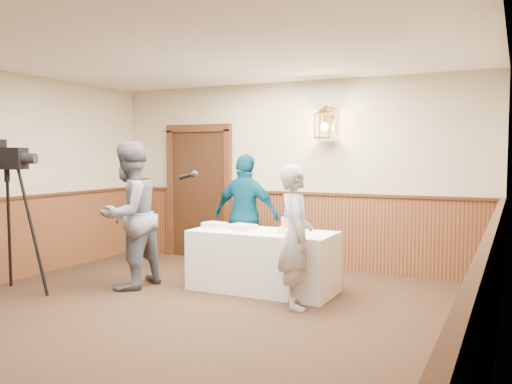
# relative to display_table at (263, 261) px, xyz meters

# --- Properties ---
(ground) EXTENTS (7.00, 7.00, 0.00)m
(ground) POSITION_rel_display_table_xyz_m (-0.29, -1.90, -0.38)
(ground) COLOR #301E12
(ground) RESTS_ON ground
(room_shell) EXTENTS (6.02, 7.02, 2.81)m
(room_shell) POSITION_rel_display_table_xyz_m (-0.35, -1.45, 1.15)
(room_shell) COLOR #B8A98A
(room_shell) RESTS_ON ground
(display_table) EXTENTS (1.80, 0.80, 0.75)m
(display_table) POSITION_rel_display_table_xyz_m (0.00, 0.00, 0.00)
(display_table) COLOR white
(display_table) RESTS_ON ground
(tiered_cake) EXTENTS (0.34, 0.34, 0.28)m
(tiered_cake) POSITION_rel_display_table_xyz_m (0.34, 0.07, 0.49)
(tiered_cake) COLOR #F0EBB5
(tiered_cake) RESTS_ON display_table
(sheet_cake_yellow) EXTENTS (0.37, 0.31, 0.07)m
(sheet_cake_yellow) POSITION_rel_display_table_xyz_m (-0.29, -0.00, 0.41)
(sheet_cake_yellow) COLOR #F9DB94
(sheet_cake_yellow) RESTS_ON display_table
(sheet_cake_green) EXTENTS (0.33, 0.28, 0.07)m
(sheet_cake_green) POSITION_rel_display_table_xyz_m (-0.72, 0.04, 0.41)
(sheet_cake_green) COLOR #AED194
(sheet_cake_green) RESTS_ON display_table
(interviewer) EXTENTS (1.53, 0.94, 1.87)m
(interviewer) POSITION_rel_display_table_xyz_m (-1.59, -0.62, 0.56)
(interviewer) COLOR #565A61
(interviewer) RESTS_ON ground
(baker) EXTENTS (0.61, 0.69, 1.59)m
(baker) POSITION_rel_display_table_xyz_m (0.64, -0.52, 0.42)
(baker) COLOR #9E9DA3
(baker) RESTS_ON ground
(assistant_p) EXTENTS (1.03, 0.48, 1.71)m
(assistant_p) POSITION_rel_display_table_xyz_m (-0.55, 0.62, 0.48)
(assistant_p) COLOR #063950
(assistant_p) RESTS_ON ground
(tv_camera_rig) EXTENTS (0.70, 0.65, 1.78)m
(tv_camera_rig) POSITION_rel_display_table_xyz_m (-2.67, -1.53, 0.43)
(tv_camera_rig) COLOR black
(tv_camera_rig) RESTS_ON ground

